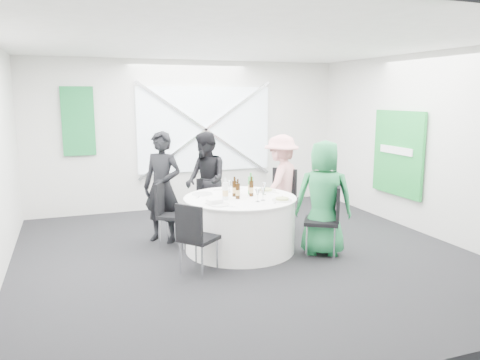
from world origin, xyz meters
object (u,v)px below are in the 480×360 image
object	(u,v)px
banquet_table	(240,224)
chair_back_left	(169,209)
person_man_back_left	(162,187)
clear_water_bottle	(225,191)
chair_back	(209,200)
person_man_back	(206,181)
person_woman_pink	(281,182)
green_water_bottle	(251,186)
chair_front_right	(328,214)
person_woman_green	(324,198)
chair_back_right	(281,194)
chair_front_left	(195,233)

from	to	relation	value
banquet_table	chair_back_left	size ratio (longest dim) A/B	1.67
person_man_back_left	clear_water_bottle	world-z (taller)	person_man_back_left
chair_back	person_man_back	xyz separation A→B (m)	(-0.04, 0.05, 0.31)
chair_back_left	clear_water_bottle	bearing A→B (deg)	-103.22
person_man_back_left	person_man_back	distance (m)	0.91
person_woman_pink	green_water_bottle	distance (m)	1.01
chair_front_right	person_woman_pink	size ratio (longest dim) A/B	0.64
chair_back_left	person_man_back_left	world-z (taller)	person_man_back_left
person_woman_green	green_water_bottle	xyz separation A→B (m)	(-0.79, 0.67, 0.10)
chair_front_right	green_water_bottle	world-z (taller)	green_water_bottle
chair_back_left	person_woman_green	xyz separation A→B (m)	(1.89, -1.07, 0.24)
chair_front_right	person_man_back_left	size ratio (longest dim) A/B	0.60
chair_back	green_water_bottle	distance (m)	1.17
banquet_table	person_man_back_left	distance (m)	1.29
chair_back_right	chair_front_left	world-z (taller)	chair_back_right
green_water_bottle	clear_water_bottle	xyz separation A→B (m)	(-0.45, -0.22, -0.01)
chair_front_right	person_woman_pink	xyz separation A→B (m)	(-0.04, 1.40, 0.19)
chair_front_right	chair_front_left	distance (m)	1.86
clear_water_bottle	chair_back_right	bearing A→B (deg)	34.18
person_man_back	chair_front_right	bearing A→B (deg)	25.61
banquet_table	chair_back_left	distance (m)	1.05
chair_back	person_woman_pink	xyz separation A→B (m)	(1.08, -0.42, 0.29)
chair_front_left	green_water_bottle	distance (m)	1.36
chair_back_right	chair_back_left	bearing A→B (deg)	-120.66
banquet_table	chair_back_right	xyz separation A→B (m)	(0.97, 0.73, 0.20)
person_man_back_left	person_woman_green	bearing A→B (deg)	5.64
person_man_back	person_woman_pink	xyz separation A→B (m)	(1.12, -0.47, -0.02)
chair_back_left	person_man_back	world-z (taller)	person_man_back
chair_back	person_man_back	size ratio (longest dim) A/B	0.52
chair_front_right	person_woman_pink	distance (m)	1.42
clear_water_bottle	person_man_back_left	bearing A→B (deg)	127.95
chair_back	chair_front_left	distance (m)	1.99
chair_back_right	banquet_table	bearing A→B (deg)	-90.00
chair_back_right	person_woman_pink	world-z (taller)	person_woman_pink
chair_front_right	person_woman_green	distance (m)	0.23
chair_back_left	person_woman_green	world-z (taller)	person_woman_green
person_man_back	person_woman_pink	size ratio (longest dim) A/B	1.03
chair_front_left	clear_water_bottle	world-z (taller)	clear_water_bottle
person_woman_green	chair_front_left	bearing A→B (deg)	32.49
banquet_table	clear_water_bottle	bearing A→B (deg)	-158.93
chair_back	chair_back_left	world-z (taller)	chair_back_left
person_woman_pink	green_water_bottle	world-z (taller)	person_woman_pink
person_man_back_left	person_man_back	world-z (taller)	person_man_back_left
chair_front_left	person_man_back	xyz separation A→B (m)	(0.69, 1.91, 0.27)
person_man_back	person_woman_green	distance (m)	2.11
chair_back_left	chair_front_left	xyz separation A→B (m)	(0.06, -1.19, -0.03)
banquet_table	clear_water_bottle	xyz separation A→B (m)	(-0.24, -0.09, 0.50)
chair_back_left	person_woman_pink	world-z (taller)	person_woman_pink
chair_front_left	person_woman_green	distance (m)	1.85
chair_back_right	person_woman_pink	size ratio (longest dim) A/B	0.64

